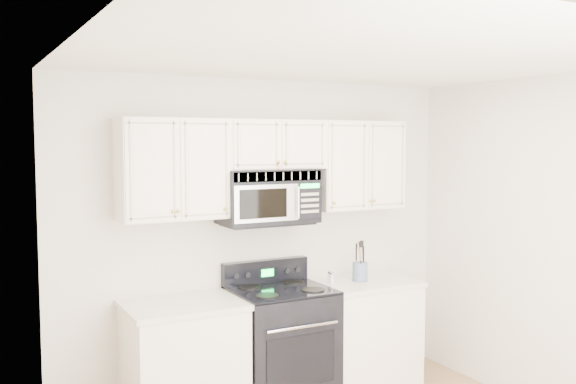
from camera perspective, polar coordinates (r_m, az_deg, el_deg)
room at (r=3.86m, az=9.18°, el=-7.49°), size 3.51×3.51×2.61m
base_cabinet_left at (r=4.98m, az=-9.23°, el=-15.18°), size 0.86×0.65×0.92m
base_cabinet_right at (r=5.67m, az=6.65°, el=-12.67°), size 0.86×0.65×0.92m
range at (r=5.25m, az=-0.65°, el=-13.39°), size 0.76×0.69×1.12m
upper_cabinets at (r=5.13m, az=-1.50°, el=2.67°), size 2.44×0.37×0.75m
microwave at (r=5.10m, az=-1.79°, el=-0.38°), size 0.77×0.44×0.43m
utensil_crock at (r=5.49m, az=6.42°, el=-6.94°), size 0.13×0.13×0.34m
shaker_salt at (r=5.37m, az=3.92°, el=-7.63°), size 0.04×0.04×0.10m
shaker_pepper at (r=5.39m, az=3.78°, el=-7.57°), size 0.04×0.04×0.10m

